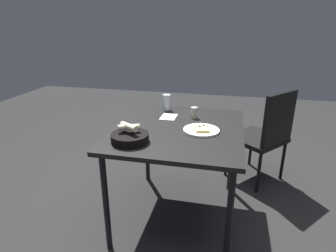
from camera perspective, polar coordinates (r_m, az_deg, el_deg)
The scene contains 8 objects.
ground at distance 2.42m, azimuth 2.03°, elevation -17.24°, with size 8.00×8.00×0.00m, color #262626.
dining_table at distance 2.07m, azimuth 2.27°, elevation -2.07°, with size 1.05×0.91×0.75m.
pizza_plate at distance 1.99m, azimuth 6.75°, elevation -0.76°, with size 0.26×0.26×0.04m.
bread_basket at distance 1.81m, azimuth -7.76°, elevation -2.15°, with size 0.24×0.24×0.12m.
beer_glass at distance 2.43m, azimuth -0.30°, elevation 4.59°, with size 0.07×0.07×0.14m.
pepper_shaker at distance 2.25m, azimuth 5.29°, elevation 2.61°, with size 0.06×0.06×0.09m.
napkin at distance 2.26m, azimuth 0.13°, elevation 1.85°, with size 0.16×0.12×0.00m.
chair_near at distance 2.76m, azimuth 19.17°, elevation -1.23°, with size 0.62×0.62×0.91m.
Camera 1 is at (1.88, 0.35, 1.48)m, focal length 30.15 mm.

